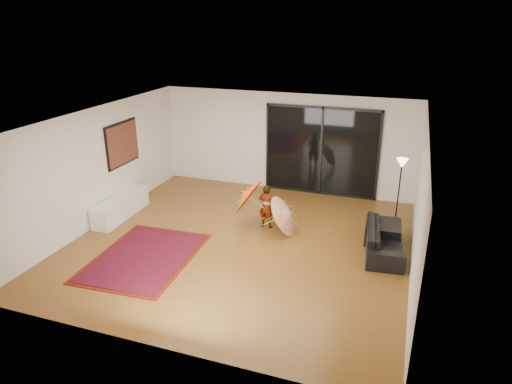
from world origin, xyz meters
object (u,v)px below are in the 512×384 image
at_px(ottoman, 383,233).
at_px(child, 267,206).
at_px(media_console, 121,207).
at_px(sofa, 385,239).

height_order(ottoman, child, child).
xyz_separation_m(media_console, child, (3.53, 0.59, 0.26)).
height_order(media_console, ottoman, media_console).
bearing_deg(ottoman, child, -177.31).
distance_m(sofa, ottoman, 0.42).
xyz_separation_m(sofa, ottoman, (-0.06, 0.41, -0.07)).
bearing_deg(child, ottoman, -169.14).
height_order(sofa, ottoman, sofa).
bearing_deg(child, sofa, -177.99).
bearing_deg(ottoman, sofa, -81.28).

